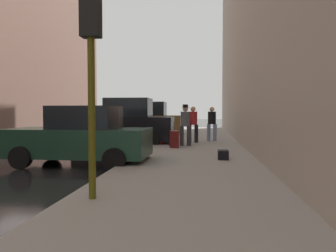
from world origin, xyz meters
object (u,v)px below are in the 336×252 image
Objects in this scene: pedestrian_in_red_jacket at (193,122)px; pedestrian_in_jeans at (212,122)px; pedestrian_with_beanie at (185,123)px; parked_black_suv at (126,124)px; parked_dark_green_sedan at (81,137)px; fire_hydrant at (161,137)px; duffel_bag at (223,155)px; parked_bronze_suv at (147,121)px; traffic_light at (91,43)px; rolling_suitcase at (174,139)px.

pedestrian_in_red_jacket is 1.00× the size of pedestrian_in_jeans.
pedestrian_in_jeans is at bearing 43.23° from pedestrian_in_red_jacket.
pedestrian_with_beanie reaches higher than pedestrian_in_jeans.
parked_black_suv is at bearing -162.99° from pedestrian_in_jeans.
parked_dark_green_sedan is 5.35m from fire_hydrant.
parked_black_suv reaches higher than duffel_bag.
fire_hydrant is 1.38m from pedestrian_with_beanie.
pedestrian_in_jeans is at bearing -48.82° from parked_bronze_suv.
parked_black_suv is at bearing 158.38° from pedestrian_with_beanie.
parked_bronze_suv is 16.05m from traffic_light.
pedestrian_in_jeans is (0.91, 0.86, 0.00)m from pedestrian_in_red_jacket.
traffic_light is 8.18× the size of duffel_bag.
pedestrian_with_beanie is at bearing 58.45° from rolling_suitcase.
pedestrian_in_jeans is at bearing 39.48° from fire_hydrant.
duffel_bag is (1.12, -5.46, -0.81)m from pedestrian_in_red_jacket.
pedestrian_in_jeans reaches higher than duffel_bag.
rolling_suitcase is (0.68, -1.21, -0.01)m from fire_hydrant.
traffic_light is (1.85, -4.24, 1.91)m from parked_dark_green_sedan.
parked_dark_green_sedan is 5.67m from parked_black_suv.
fire_hydrant is 5.09m from duffel_bag.
pedestrian_with_beanie is at bearing -116.25° from pedestrian_in_jeans.
pedestrian_in_jeans is 3.89× the size of duffel_bag.
pedestrian_in_red_jacket reaches higher than rolling_suitcase.
parked_dark_green_sedan is 8.05m from pedestrian_in_jeans.
pedestrian_in_jeans is at bearing 91.89° from duffel_bag.
duffel_bag is at bearing -49.61° from parked_black_suv.
parked_bronze_suv is 10.48× the size of duffel_bag.
rolling_suitcase reaches higher than duffel_bag.
pedestrian_with_beanie is at bearing 57.17° from parked_dark_green_sedan.
traffic_light is 11.51m from pedestrian_in_jeans.
traffic_light reaches higher than parked_bronze_suv.
fire_hydrant is 0.41× the size of pedestrian_in_jeans.
fire_hydrant is 0.68× the size of rolling_suitcase.
pedestrian_in_jeans reaches higher than rolling_suitcase.
traffic_light is at bearing -101.37° from pedestrian_in_jeans.
parked_black_suv is 3.21m from pedestrian_in_red_jacket.
pedestrian_with_beanie is 1.57m from pedestrian_in_red_jacket.
parked_bronze_suv is at bearing 107.72° from rolling_suitcase.
pedestrian_in_jeans is (4.10, 1.25, 0.07)m from parked_black_suv.
traffic_light is (1.85, -15.85, 1.73)m from parked_bronze_suv.
parked_black_suv is at bearing -90.00° from parked_bronze_suv.
parked_dark_green_sedan reaches higher than duffel_bag.
parked_black_suv is 1.00× the size of parked_bronze_suv.
parked_dark_green_sedan is 11.61m from parked_bronze_suv.
traffic_light is at bearing -97.37° from pedestrian_in_red_jacket.
parked_bronze_suv reaches higher than fire_hydrant.
traffic_light reaches higher than fire_hydrant.
parked_dark_green_sedan is at bearing -90.00° from parked_bronze_suv.
parked_black_suv is 10.49× the size of duffel_bag.
pedestrian_in_red_jacket is (3.19, -5.54, 0.07)m from parked_bronze_suv.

